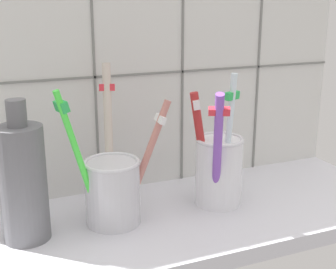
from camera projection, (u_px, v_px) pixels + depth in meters
counter_slab at (171, 222)px, 59.36cm from camera, size 64.00×22.00×2.00cm
tile_wall_back at (137, 43)px, 63.89cm from camera, size 64.00×2.20×45.00cm
toothbrush_cup_left at (113, 185)px, 56.16cm from camera, size 14.35×9.87×18.90cm
toothbrush_cup_right at (218, 167)px, 60.95cm from camera, size 7.66×9.91×17.81cm
ceramic_vase at (23, 182)px, 51.53cm from camera, size 5.26×5.26×16.25cm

